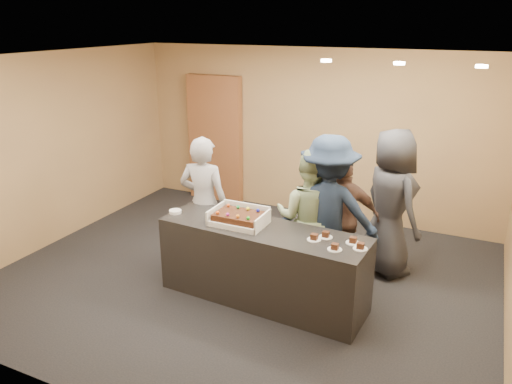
# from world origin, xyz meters

# --- Properties ---
(room) EXTENTS (6.04, 6.00, 2.70)m
(room) POSITION_xyz_m (0.00, 0.00, 1.35)
(room) COLOR black
(room) RESTS_ON ground
(serving_counter) EXTENTS (2.44, 0.85, 0.90)m
(serving_counter) POSITION_xyz_m (0.42, -0.37, 0.45)
(serving_counter) COLOR black
(serving_counter) RESTS_ON floor
(storage_cabinet) EXTENTS (1.00, 0.15, 2.21)m
(storage_cabinet) POSITION_xyz_m (-1.76, 2.41, 1.10)
(storage_cabinet) COLOR brown
(storage_cabinet) RESTS_ON floor
(cake_box) EXTENTS (0.62, 0.43, 0.18)m
(cake_box) POSITION_xyz_m (0.12, -0.34, 0.94)
(cake_box) COLOR white
(cake_box) RESTS_ON serving_counter
(sheet_cake) EXTENTS (0.53, 0.36, 0.11)m
(sheet_cake) POSITION_xyz_m (0.12, -0.37, 1.00)
(sheet_cake) COLOR #321A0B
(sheet_cake) RESTS_ON cake_box
(plate_stack) EXTENTS (0.15, 0.15, 0.04)m
(plate_stack) POSITION_xyz_m (-0.72, -0.39, 0.92)
(plate_stack) COLOR white
(plate_stack) RESTS_ON serving_counter
(slice_a) EXTENTS (0.15, 0.15, 0.07)m
(slice_a) POSITION_xyz_m (1.04, -0.42, 0.92)
(slice_a) COLOR white
(slice_a) RESTS_ON serving_counter
(slice_b) EXTENTS (0.15, 0.15, 0.07)m
(slice_b) POSITION_xyz_m (1.13, -0.30, 0.92)
(slice_b) COLOR white
(slice_b) RESTS_ON serving_counter
(slice_c) EXTENTS (0.15, 0.15, 0.07)m
(slice_c) POSITION_xyz_m (1.31, -0.55, 0.92)
(slice_c) COLOR white
(slice_c) RESTS_ON serving_counter
(slice_d) EXTENTS (0.15, 0.15, 0.07)m
(slice_d) POSITION_xyz_m (1.43, -0.32, 0.92)
(slice_d) COLOR white
(slice_d) RESTS_ON serving_counter
(slice_e) EXTENTS (0.15, 0.15, 0.07)m
(slice_e) POSITION_xyz_m (1.54, -0.42, 0.92)
(slice_e) COLOR white
(slice_e) RESTS_ON serving_counter
(person_server_grey) EXTENTS (0.69, 0.50, 1.75)m
(person_server_grey) POSITION_xyz_m (-0.61, 0.08, 0.88)
(person_server_grey) COLOR #96959A
(person_server_grey) RESTS_ON floor
(person_sage_man) EXTENTS (0.88, 0.72, 1.69)m
(person_sage_man) POSITION_xyz_m (0.74, 0.27, 0.85)
(person_sage_man) COLOR #97AE80
(person_sage_man) RESTS_ON floor
(person_navy_man) EXTENTS (1.31, 0.90, 1.88)m
(person_navy_man) POSITION_xyz_m (0.97, 0.31, 0.94)
(person_navy_man) COLOR #172339
(person_navy_man) RESTS_ON floor
(person_brown_extra) EXTENTS (0.98, 0.71, 1.55)m
(person_brown_extra) POSITION_xyz_m (1.07, 0.59, 0.77)
(person_brown_extra) COLOR brown
(person_brown_extra) RESTS_ON floor
(person_dark_suit) EXTENTS (1.08, 1.06, 1.88)m
(person_dark_suit) POSITION_xyz_m (1.58, 0.95, 0.94)
(person_dark_suit) COLOR #29292E
(person_dark_suit) RESTS_ON floor
(ceiling_spotlights) EXTENTS (1.72, 0.12, 0.03)m
(ceiling_spotlights) POSITION_xyz_m (1.60, 0.50, 2.67)
(ceiling_spotlights) COLOR #FFEAC6
(ceiling_spotlights) RESTS_ON ceiling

